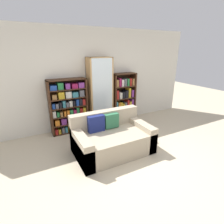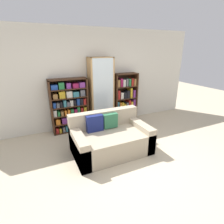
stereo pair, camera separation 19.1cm
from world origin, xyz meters
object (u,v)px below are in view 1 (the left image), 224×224
couch (112,139)px  bookshelf_left (69,107)px  bookshelf_right (123,99)px  wine_bottle (124,122)px  display_cabinet (100,93)px

couch → bookshelf_left: (-0.54, 1.43, 0.41)m
bookshelf_left → bookshelf_right: bookshelf_right is taller
wine_bottle → display_cabinet: bearing=142.6°
display_cabinet → wine_bottle: size_ratio=5.57×
bookshelf_right → display_cabinet: bearing=-178.8°
bookshelf_right → wine_bottle: (-0.23, -0.44, -0.55)m
bookshelf_left → wine_bottle: size_ratio=4.11×
display_cabinet → bookshelf_right: 0.83m
bookshelf_right → wine_bottle: bearing=-117.9°
display_cabinet → couch: bearing=-104.2°
display_cabinet → bookshelf_right: (0.79, 0.02, -0.28)m
display_cabinet → bookshelf_right: display_cabinet is taller
bookshelf_left → display_cabinet: bearing=-1.0°
bookshelf_left → bookshelf_right: (1.69, 0.00, -0.01)m
bookshelf_left → display_cabinet: size_ratio=0.74×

